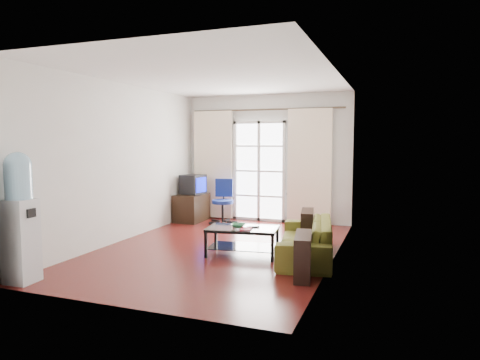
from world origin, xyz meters
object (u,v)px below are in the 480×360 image
sofa (305,239)px  tv_stand (191,208)px  water_cooler (20,215)px  crt_tv (192,184)px  task_chair (223,210)px  coffee_table (242,237)px

sofa → tv_stand: tv_stand is taller
tv_stand → water_cooler: bearing=-90.9°
water_cooler → tv_stand: bearing=85.8°
tv_stand → water_cooler: 4.39m
tv_stand → crt_tv: crt_tv is taller
crt_tv → task_chair: crt_tv is taller
sofa → crt_tv: crt_tv is taller
tv_stand → task_chair: task_chair is taller
sofa → task_chair: bearing=-142.8°
tv_stand → task_chair: (0.73, 0.00, -0.02)m
sofa → crt_tv: size_ratio=3.88×
coffee_table → water_cooler: 3.01m
tv_stand → task_chair: 0.73m
sofa → water_cooler: (-2.99, -2.33, 0.55)m
coffee_table → water_cooler: bearing=-134.8°
coffee_table → tv_stand: (-1.99, 2.26, 0.02)m
coffee_table → crt_tv: bearing=130.8°
tv_stand → crt_tv: 0.50m
sofa → coffee_table: sofa is taller
tv_stand → task_chair: size_ratio=0.86×
coffee_table → water_cooler: water_cooler is taller
task_chair → water_cooler: size_ratio=0.58×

